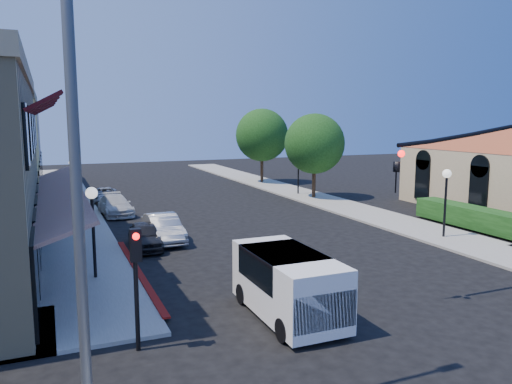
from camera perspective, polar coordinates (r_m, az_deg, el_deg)
name	(u,v)px	position (r m, az deg, el deg)	size (l,w,h in m)	color
ground	(418,324)	(16.16, 17.99, -14.14)	(120.00, 120.00, 0.00)	black
sidewalk_left	(68,202)	(38.67, -20.73, -1.11)	(3.50, 50.00, 0.12)	gray
sidewalk_right	(284,189)	(42.94, 3.27, 0.31)	(3.50, 50.00, 0.12)	gray
curb_red_strip	(138,275)	(20.35, -13.30, -9.22)	(0.25, 10.00, 0.06)	maroon
hedge	(475,229)	(30.22, 23.75, -3.94)	(1.40, 8.00, 1.10)	#163D11
street_tree_a	(314,144)	(38.16, 6.70, 5.50)	(4.56, 4.56, 6.48)	#382716
street_tree_b	(262,135)	(47.10, 0.68, 6.52)	(4.94, 4.94, 7.02)	#382716
secondary_signal	(136,267)	(13.28, -13.56, -8.29)	(0.28, 0.42, 3.32)	black
cobra_streetlight	(96,165)	(9.26, -17.77, 2.98)	(3.60, 0.25, 9.31)	#595B5E
lamppost_left_near	(92,209)	(19.53, -18.20, -1.89)	(0.44, 0.44, 3.57)	black
lamppost_left_far	(73,172)	(33.38, -20.20, 2.12)	(0.44, 0.44, 3.57)	black
lamppost_right_near	(446,186)	(26.82, 20.92, 0.67)	(0.44, 0.44, 3.57)	black
lamppost_right_far	(298,161)	(39.87, 4.87, 3.55)	(0.44, 0.44, 3.57)	black
white_van	(289,281)	(15.50, 3.75, -10.11)	(2.02, 4.55, 2.01)	white
parked_car_a	(145,236)	(24.16, -12.57, -4.89)	(1.45, 3.61, 1.23)	black
parked_car_b	(163,228)	(25.31, -10.55, -4.07)	(1.44, 4.12, 1.36)	#A8AAAD
parked_car_c	(115,205)	(32.90, -15.77, -1.47)	(1.75, 4.32, 1.25)	silver
parked_car_d	(105,195)	(38.11, -16.90, -0.35)	(1.77, 3.83, 1.07)	gray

